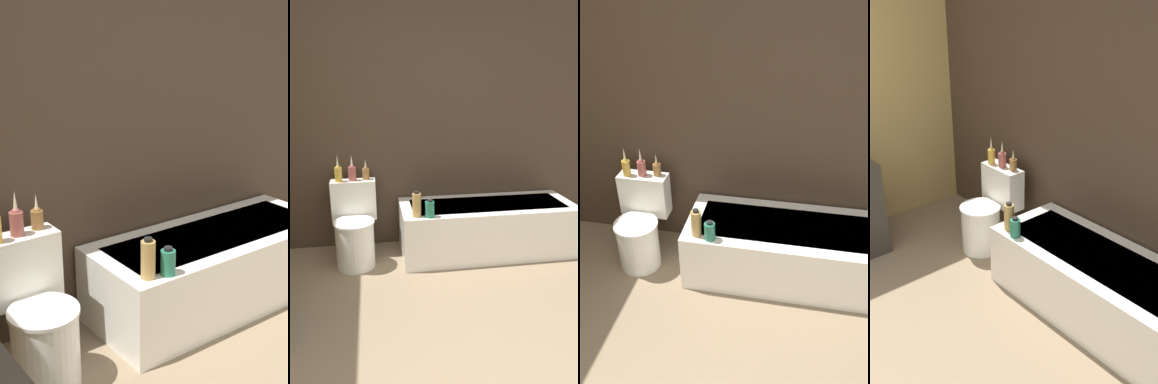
% 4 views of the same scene
% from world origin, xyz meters
% --- Properties ---
extents(wall_back_tiled, '(6.40, 0.06, 2.60)m').
position_xyz_m(wall_back_tiled, '(0.00, 2.39, 1.30)').
color(wall_back_tiled, '#423326').
rests_on(wall_back_tiled, ground_plane).
extents(bathtub, '(1.66, 0.67, 0.49)m').
position_xyz_m(bathtub, '(0.69, 2.00, 0.25)').
color(bathtub, white).
rests_on(bathtub, ground).
extents(toilet, '(0.41, 0.52, 0.74)m').
position_xyz_m(toilet, '(-0.56, 1.97, 0.33)').
color(toilet, white).
rests_on(toilet, ground).
extents(vase_silver, '(0.07, 0.07, 0.24)m').
position_xyz_m(vase_silver, '(-0.56, 2.14, 0.82)').
color(vase_silver, '#994C47').
rests_on(vase_silver, toilet).
extents(vase_bronze, '(0.06, 0.06, 0.19)m').
position_xyz_m(vase_bronze, '(-0.44, 2.16, 0.80)').
color(vase_bronze, olive).
rests_on(vase_bronze, toilet).
extents(shampoo_bottle_tall, '(0.08, 0.08, 0.23)m').
position_xyz_m(shampoo_bottle_tall, '(-0.01, 1.77, 0.60)').
color(shampoo_bottle_tall, tan).
rests_on(shampoo_bottle_tall, bathtub).
extents(shampoo_bottle_short, '(0.08, 0.08, 0.16)m').
position_xyz_m(shampoo_bottle_short, '(0.09, 1.73, 0.56)').
color(shampoo_bottle_short, '#267259').
rests_on(shampoo_bottle_short, bathtub).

